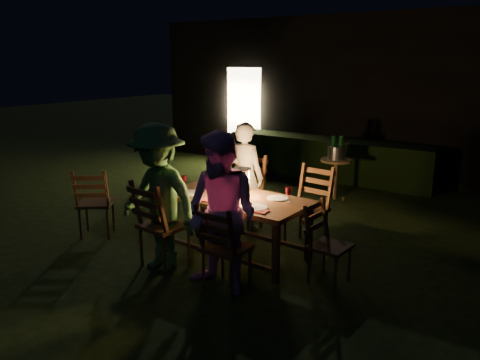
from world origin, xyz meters
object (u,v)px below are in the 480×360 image
Objects in this scene: bottle_bucket_a at (333,150)px; chair_end at (328,258)px; side_table at (336,164)px; person_house_side at (245,176)px; person_opp_right at (222,214)px; bottle_bucket_b at (341,150)px; dining_table at (236,202)px; chair_near_right at (226,262)px; chair_spare at (96,214)px; lantern at (242,184)px; ice_bucket at (337,153)px; chair_far_right at (307,222)px; person_opp_left at (158,198)px; chair_near_left at (163,240)px; bottle_table at (219,182)px; chair_far_left at (243,207)px.

chair_end is at bearing -67.69° from bottle_bucket_a.
person_house_side is at bearing -103.85° from side_table.
person_opp_right reaches higher than bottle_bucket_b.
dining_table is at bearing -91.86° from side_table.
chair_near_right is 0.64× the size of person_house_side.
chair_spare is 2.82× the size of lantern.
chair_near_right is 0.59× the size of person_opp_right.
ice_bucket reaches higher than dining_table.
chair_far_right is 2.81m from chair_spare.
person_opp_left reaches higher than chair_near_right.
person_house_side is 2.15× the size of side_table.
bottle_table is (0.24, 0.76, 0.55)m from chair_near_left.
lantern reaches higher than chair_far_right.
ice_bucket is 0.08m from bottle_bucket_a.
chair_spare is 1.55m from person_opp_left.
dining_table is at bearing 63.02° from chair_near_left.
person_house_side is 0.91× the size of person_opp_left.
chair_far_right reaches higher than dining_table.
chair_far_left reaches higher than chair_end.
bottle_bucket_a is at bearing 90.20° from lantern.
chair_far_right is 1.67m from person_opp_right.
chair_far_right is at bearing 60.32° from chair_near_left.
chair_near_right reaches higher than dining_table.
person_opp_left reaches higher than bottle_table.
person_opp_right is (2.32, -0.32, 0.53)m from chair_spare.
person_opp_right is 0.90m from person_opp_left.
ice_bucket is (0.34, 2.86, -0.06)m from bottle_table.
person_opp_right is 3.76m from bottle_bucket_b.
ice_bucket is (0.09, 2.87, 0.15)m from dining_table.
person_opp_left is at bearing -98.39° from bottle_bucket_a.
lantern is at bearing 114.69° from person_opp_right.
lantern is (-0.36, 0.84, 0.60)m from chair_near_right.
bottle_bucket_a is (-0.55, 2.09, 0.54)m from chair_far_right.
chair_far_right is 2.24m from ice_bucket.
bottle_table is at bearing 47.01° from chair_far_right.
chair_end is at bearing -28.29° from chair_spare.
person_house_side is at bearing 120.04° from lantern.
person_opp_left is at bearing -122.84° from lantern.
chair_near_right is 1.19m from bottle_table.
side_table is at bearing -153.36° from chair_end.
bottle_bucket_b is at bearing 96.98° from person_opp_right.
person_opp_left is (-1.72, -0.73, 0.56)m from chair_end.
bottle_table is at bearing 98.63° from chair_far_left.
dining_table is 5.64× the size of bottle_bucket_a.
dining_table is 1.68× the size of chair_far_left.
chair_spare reaches higher than side_table.
side_table is (0.58, 3.67, -0.21)m from person_opp_left.
chair_far_left is 1.90m from person_opp_right.
bottle_bucket_b is (0.14, 2.91, 0.20)m from dining_table.
bottle_bucket_b is at bearing 38.66° from ice_bucket.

